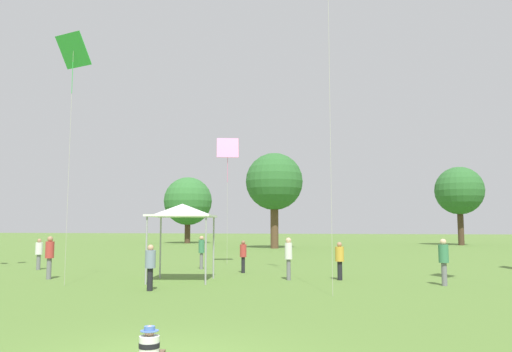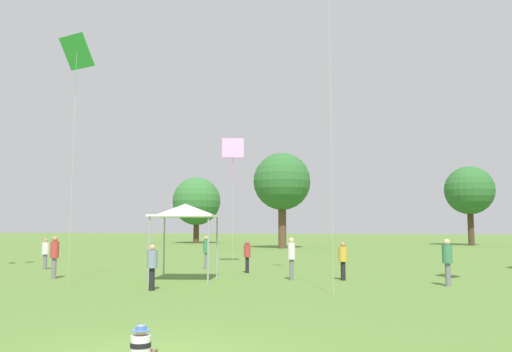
{
  "view_description": "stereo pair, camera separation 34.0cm",
  "coord_description": "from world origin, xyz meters",
  "px_view_note": "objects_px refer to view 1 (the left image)",
  "views": [
    {
      "loc": [
        3.45,
        -7.68,
        2.2
      ],
      "look_at": [
        -0.06,
        7.32,
        3.77
      ],
      "focal_mm": 35.0,
      "sensor_mm": 36.0,
      "label": 1
    },
    {
      "loc": [
        3.78,
        -7.6,
        2.2
      ],
      "look_at": [
        -0.06,
        7.32,
        3.77
      ],
      "focal_mm": 35.0,
      "sensor_mm": 36.0,
      "label": 2
    }
  ],
  "objects_px": {
    "person_standing_1": "(444,258)",
    "person_standing_7": "(150,263)",
    "person_standing_2": "(340,258)",
    "person_standing_4": "(201,249)",
    "person_standing_0": "(39,251)",
    "distant_tree_3": "(459,191)",
    "kite_1": "(73,54)",
    "canopy_tent": "(182,211)",
    "person_standing_3": "(289,254)",
    "distant_tree_1": "(274,182)",
    "kite_5": "(228,150)",
    "distant_tree_2": "(188,201)",
    "seated_toddler": "(150,346)",
    "person_standing_6": "(50,253)",
    "person_standing_5": "(243,254)"
  },
  "relations": [
    {
      "from": "kite_5",
      "to": "distant_tree_2",
      "type": "height_order",
      "value": "distant_tree_2"
    },
    {
      "from": "person_standing_4",
      "to": "person_standing_5",
      "type": "relative_size",
      "value": 1.12
    },
    {
      "from": "kite_5",
      "to": "distant_tree_2",
      "type": "relative_size",
      "value": 0.85
    },
    {
      "from": "person_standing_0",
      "to": "canopy_tent",
      "type": "height_order",
      "value": "canopy_tent"
    },
    {
      "from": "seated_toddler",
      "to": "kite_5",
      "type": "height_order",
      "value": "kite_5"
    },
    {
      "from": "person_standing_0",
      "to": "distant_tree_3",
      "type": "height_order",
      "value": "distant_tree_3"
    },
    {
      "from": "distant_tree_3",
      "to": "person_standing_2",
      "type": "bearing_deg",
      "value": -105.15
    },
    {
      "from": "person_standing_3",
      "to": "canopy_tent",
      "type": "relative_size",
      "value": 0.56
    },
    {
      "from": "person_standing_6",
      "to": "kite_1",
      "type": "relative_size",
      "value": 0.19
    },
    {
      "from": "person_standing_0",
      "to": "kite_5",
      "type": "height_order",
      "value": "kite_5"
    },
    {
      "from": "distant_tree_1",
      "to": "kite_5",
      "type": "bearing_deg",
      "value": -86.15
    },
    {
      "from": "person_standing_0",
      "to": "person_standing_4",
      "type": "xyz_separation_m",
      "value": [
        8.05,
        2.22,
        0.11
      ]
    },
    {
      "from": "person_standing_4",
      "to": "canopy_tent",
      "type": "distance_m",
      "value": 6.01
    },
    {
      "from": "person_standing_2",
      "to": "person_standing_0",
      "type": "bearing_deg",
      "value": -118.51
    },
    {
      "from": "person_standing_5",
      "to": "canopy_tent",
      "type": "xyz_separation_m",
      "value": [
        -1.52,
        -4.1,
        1.92
      ]
    },
    {
      "from": "person_standing_7",
      "to": "distant_tree_1",
      "type": "distance_m",
      "value": 34.92
    },
    {
      "from": "canopy_tent",
      "to": "distant_tree_3",
      "type": "bearing_deg",
      "value": 68.26
    },
    {
      "from": "seated_toddler",
      "to": "person_standing_5",
      "type": "xyz_separation_m",
      "value": [
        -2.45,
        15.5,
        0.7
      ]
    },
    {
      "from": "person_standing_1",
      "to": "distant_tree_1",
      "type": "height_order",
      "value": "distant_tree_1"
    },
    {
      "from": "person_standing_2",
      "to": "person_standing_6",
      "type": "xyz_separation_m",
      "value": [
        -11.97,
        -2.45,
        0.16
      ]
    },
    {
      "from": "person_standing_0",
      "to": "seated_toddler",
      "type": "bearing_deg",
      "value": 136.42
    },
    {
      "from": "person_standing_1",
      "to": "person_standing_7",
      "type": "relative_size",
      "value": 1.11
    },
    {
      "from": "seated_toddler",
      "to": "person_standing_1",
      "type": "bearing_deg",
      "value": 50.45
    },
    {
      "from": "person_standing_2",
      "to": "person_standing_4",
      "type": "height_order",
      "value": "person_standing_4"
    },
    {
      "from": "person_standing_3",
      "to": "person_standing_7",
      "type": "xyz_separation_m",
      "value": [
        -4.1,
        -4.51,
        -0.13
      ]
    },
    {
      "from": "person_standing_4",
      "to": "distant_tree_1",
      "type": "bearing_deg",
      "value": -14.0
    },
    {
      "from": "canopy_tent",
      "to": "person_standing_7",
      "type": "bearing_deg",
      "value": -88.63
    },
    {
      "from": "person_standing_4",
      "to": "person_standing_7",
      "type": "relative_size",
      "value": 1.09
    },
    {
      "from": "person_standing_2",
      "to": "person_standing_4",
      "type": "distance_m",
      "value": 8.26
    },
    {
      "from": "distant_tree_3",
      "to": "canopy_tent",
      "type": "bearing_deg",
      "value": -111.74
    },
    {
      "from": "kite_1",
      "to": "kite_5",
      "type": "relative_size",
      "value": 1.28
    },
    {
      "from": "kite_1",
      "to": "canopy_tent",
      "type": "bearing_deg",
      "value": -86.14
    },
    {
      "from": "person_standing_4",
      "to": "kite_5",
      "type": "height_order",
      "value": "kite_5"
    },
    {
      "from": "seated_toddler",
      "to": "distant_tree_3",
      "type": "distance_m",
      "value": 58.25
    },
    {
      "from": "kite_1",
      "to": "distant_tree_2",
      "type": "height_order",
      "value": "kite_1"
    },
    {
      "from": "person_standing_1",
      "to": "distant_tree_1",
      "type": "bearing_deg",
      "value": 91.13
    },
    {
      "from": "person_standing_3",
      "to": "person_standing_5",
      "type": "bearing_deg",
      "value": -144.95
    },
    {
      "from": "person_standing_2",
      "to": "person_standing_3",
      "type": "xyz_separation_m",
      "value": [
        -2.07,
        -0.48,
        0.14
      ]
    },
    {
      "from": "person_standing_0",
      "to": "kite_5",
      "type": "bearing_deg",
      "value": -141.09
    },
    {
      "from": "person_standing_0",
      "to": "person_standing_7",
      "type": "xyz_separation_m",
      "value": [
        9.25,
        -6.5,
        -0.01
      ]
    },
    {
      "from": "person_standing_1",
      "to": "person_standing_6",
      "type": "bearing_deg",
      "value": 163.69
    },
    {
      "from": "person_standing_5",
      "to": "kite_1",
      "type": "height_order",
      "value": "kite_1"
    },
    {
      "from": "person_standing_2",
      "to": "kite_5",
      "type": "xyz_separation_m",
      "value": [
        -7.01,
        7.21,
        5.89
      ]
    },
    {
      "from": "distant_tree_1",
      "to": "distant_tree_2",
      "type": "relative_size",
      "value": 1.11
    },
    {
      "from": "distant_tree_2",
      "to": "person_standing_3",
      "type": "bearing_deg",
      "value": -63.98
    },
    {
      "from": "person_standing_0",
      "to": "distant_tree_3",
      "type": "bearing_deg",
      "value": -118.34
    },
    {
      "from": "person_standing_0",
      "to": "person_standing_1",
      "type": "distance_m",
      "value": 19.55
    },
    {
      "from": "person_standing_7",
      "to": "kite_5",
      "type": "relative_size",
      "value": 0.21
    },
    {
      "from": "person_standing_3",
      "to": "distant_tree_3",
      "type": "xyz_separation_m",
      "value": [
        13.69,
        43.41,
        5.45
      ]
    },
    {
      "from": "person_standing_0",
      "to": "distant_tree_1",
      "type": "bearing_deg",
      "value": -99.16
    }
  ]
}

